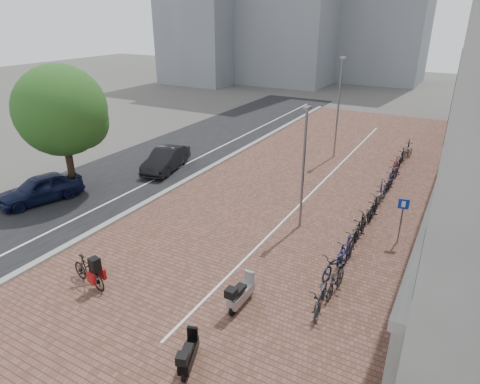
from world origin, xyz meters
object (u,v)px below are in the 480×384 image
object	(u,v)px
scooter_front	(241,292)
scooter_mid	(189,353)
car_navy	(41,188)
hero_bike	(88,271)
parking_sign	(402,215)
car_dark	(166,159)

from	to	relation	value
scooter_front	scooter_mid	size ratio (longest dim) A/B	1.12
car_navy	hero_bike	xyz separation A→B (m)	(8.21, -4.16, -0.13)
hero_bike	scooter_mid	distance (m)	5.77
car_navy	hero_bike	bearing A→B (deg)	-8.91
hero_bike	scooter_front	bearing A→B (deg)	-62.35
scooter_front	scooter_mid	xyz separation A→B (m)	(0.00, -3.13, -0.06)
parking_sign	car_navy	bearing A→B (deg)	-173.33
scooter_front	parking_sign	size ratio (longest dim) A/B	0.77
scooter_mid	car_navy	bearing A→B (deg)	137.40
car_dark	scooter_mid	xyz separation A→B (m)	(10.95, -12.77, -0.22)
scooter_front	parking_sign	xyz separation A→B (m)	(4.00, 7.23, 0.85)
scooter_mid	parking_sign	xyz separation A→B (m)	(4.00, 10.36, 0.91)
car_navy	scooter_front	size ratio (longest dim) A/B	2.64
hero_bike	scooter_mid	world-z (taller)	hero_bike
hero_bike	parking_sign	xyz separation A→B (m)	(9.60, 8.95, 0.80)
car_dark	scooter_front	distance (m)	14.59
car_navy	scooter_front	world-z (taller)	car_navy
scooter_mid	parking_sign	distance (m)	11.14
car_navy	parking_sign	xyz separation A→B (m)	(17.81, 4.78, 0.67)
car_dark	parking_sign	size ratio (longest dim) A/B	2.06
car_navy	car_dark	world-z (taller)	car_navy
hero_bike	car_navy	bearing A→B (deg)	73.69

